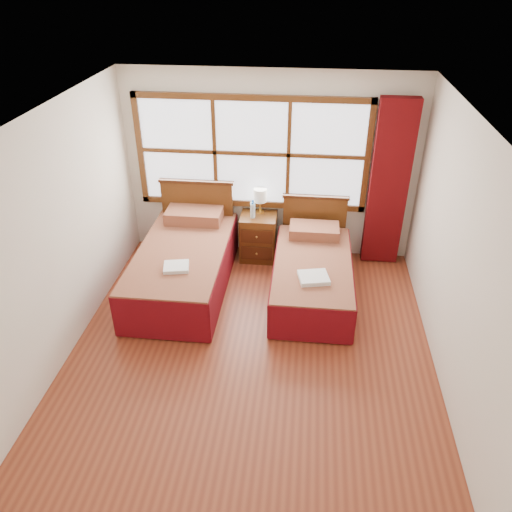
# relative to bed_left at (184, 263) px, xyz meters

# --- Properties ---
(floor) EXTENTS (4.50, 4.50, 0.00)m
(floor) POSITION_rel_bed_left_xyz_m (1.03, -1.20, -0.34)
(floor) COLOR brown
(floor) RESTS_ON ground
(ceiling) EXTENTS (4.50, 4.50, 0.00)m
(ceiling) POSITION_rel_bed_left_xyz_m (1.03, -1.20, 2.26)
(ceiling) COLOR white
(ceiling) RESTS_ON wall_back
(wall_back) EXTENTS (4.00, 0.00, 4.00)m
(wall_back) POSITION_rel_bed_left_xyz_m (1.03, 1.05, 0.96)
(wall_back) COLOR silver
(wall_back) RESTS_ON floor
(wall_left) EXTENTS (0.00, 4.50, 4.50)m
(wall_left) POSITION_rel_bed_left_xyz_m (-0.97, -1.20, 0.96)
(wall_left) COLOR silver
(wall_left) RESTS_ON floor
(wall_right) EXTENTS (0.00, 4.50, 4.50)m
(wall_right) POSITION_rel_bed_left_xyz_m (3.03, -1.20, 0.96)
(wall_right) COLOR silver
(wall_right) RESTS_ON floor
(window) EXTENTS (3.16, 0.06, 1.56)m
(window) POSITION_rel_bed_left_xyz_m (0.78, 1.02, 1.16)
(window) COLOR white
(window) RESTS_ON wall_back
(curtain) EXTENTS (0.50, 0.16, 2.30)m
(curtain) POSITION_rel_bed_left_xyz_m (2.63, 0.91, 0.83)
(curtain) COLOR #61090C
(curtain) RESTS_ON wall_back
(bed_left) EXTENTS (1.13, 2.19, 1.10)m
(bed_left) POSITION_rel_bed_left_xyz_m (0.00, 0.00, 0.00)
(bed_left) COLOR #411F0D
(bed_left) RESTS_ON floor
(bed_right) EXTENTS (0.98, 2.00, 0.95)m
(bed_right) POSITION_rel_bed_left_xyz_m (1.68, 0.00, -0.04)
(bed_right) COLOR #411F0D
(bed_right) RESTS_ON floor
(nightstand) EXTENTS (0.50, 0.49, 0.67)m
(nightstand) POSITION_rel_bed_left_xyz_m (0.89, 0.80, -0.00)
(nightstand) COLOR #5A3113
(nightstand) RESTS_ON floor
(towels_left) EXTENTS (0.34, 0.31, 0.05)m
(towels_left) POSITION_rel_bed_left_xyz_m (0.05, -0.52, 0.28)
(towels_left) COLOR white
(towels_left) RESTS_ON bed_left
(towels_right) EXTENTS (0.40, 0.37, 0.05)m
(towels_right) POSITION_rel_bed_left_xyz_m (1.68, -0.46, 0.20)
(towels_right) COLOR white
(towels_right) RESTS_ON bed_right
(lamp) EXTENTS (0.18, 0.18, 0.36)m
(lamp) POSITION_rel_bed_left_xyz_m (0.91, 0.91, 0.59)
(lamp) COLOR gold
(lamp) RESTS_ON nightstand
(bottle_near) EXTENTS (0.06, 0.06, 0.24)m
(bottle_near) POSITION_rel_bed_left_xyz_m (0.82, 0.74, 0.44)
(bottle_near) COLOR #C0E6F7
(bottle_near) RESTS_ON nightstand
(bottle_far) EXTENTS (0.07, 0.07, 0.25)m
(bottle_far) POSITION_rel_bed_left_xyz_m (0.82, 0.77, 0.45)
(bottle_far) COLOR #C0E6F7
(bottle_far) RESTS_ON nightstand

